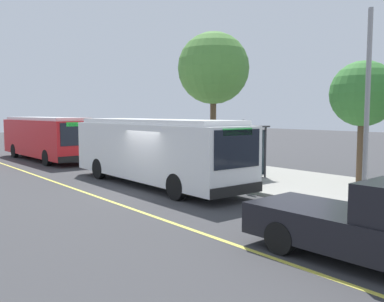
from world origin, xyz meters
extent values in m
plane|color=#38383A|center=(0.00, 0.00, 0.00)|extent=(120.00, 120.00, 0.00)
cube|color=gray|center=(0.00, 6.00, 0.07)|extent=(44.00, 6.40, 0.15)
cube|color=#E0D64C|center=(0.00, -2.20, 0.00)|extent=(36.00, 0.14, 0.01)
cube|color=white|center=(-1.10, 1.00, 1.55)|extent=(10.53, 2.61, 2.40)
cube|color=silver|center=(-1.10, 1.00, 2.85)|extent=(9.68, 2.35, 0.20)
cube|color=black|center=(4.17, 0.97, 1.98)|extent=(0.05, 2.17, 1.34)
cube|color=black|center=(-1.09, 2.29, 1.84)|extent=(9.25, 0.10, 1.06)
cube|color=#197259|center=(-1.09, 2.29, 0.57)|extent=(9.98, 0.09, 0.28)
cube|color=#26D83F|center=(4.18, 0.97, 2.57)|extent=(0.04, 1.40, 0.24)
cube|color=black|center=(4.19, 0.97, 0.53)|extent=(0.10, 2.50, 0.36)
cylinder|color=black|center=(2.17, 2.14, 0.50)|extent=(1.00, 0.29, 1.00)
cylinder|color=black|center=(2.15, -0.17, 0.50)|extent=(1.00, 0.29, 1.00)
cylinder|color=black|center=(-4.25, 2.17, 0.50)|extent=(1.00, 0.29, 1.00)
cylinder|color=black|center=(-4.26, -0.14, 0.50)|extent=(1.00, 0.29, 1.00)
cube|color=red|center=(-14.06, 0.73, 1.55)|extent=(10.26, 2.77, 2.40)
cube|color=silver|center=(-14.06, 0.73, 2.85)|extent=(9.44, 2.50, 0.20)
cube|color=black|center=(-8.94, 0.84, 1.98)|extent=(0.09, 2.17, 1.34)
cube|color=black|center=(-14.09, 2.02, 1.84)|extent=(8.98, 0.23, 1.06)
cube|color=white|center=(-14.09, 2.03, 0.57)|extent=(9.70, 0.24, 0.28)
cube|color=#26D83F|center=(-8.94, 0.84, 2.57)|extent=(0.06, 1.40, 0.24)
cube|color=black|center=(-8.93, 0.84, 0.53)|extent=(0.13, 2.50, 0.36)
cylinder|color=black|center=(-10.92, 1.96, 0.50)|extent=(1.01, 0.30, 1.00)
cylinder|color=black|center=(-10.87, -0.35, 0.50)|extent=(1.01, 0.30, 1.00)
cylinder|color=black|center=(-17.15, 1.82, 0.50)|extent=(1.01, 0.30, 1.00)
cylinder|color=black|center=(-17.10, -0.49, 0.50)|extent=(1.01, 0.30, 1.00)
cube|color=black|center=(9.95, -0.90, 0.68)|extent=(5.48, 2.24, 0.75)
cylinder|color=black|center=(8.29, -0.07, 0.38)|extent=(0.77, 0.27, 0.76)
cylinder|color=black|center=(8.37, -1.87, 0.38)|extent=(0.77, 0.27, 0.76)
cylinder|color=#333338|center=(1.17, 5.87, 1.35)|extent=(0.10, 0.10, 2.40)
cylinder|color=#333338|center=(1.17, 4.57, 1.35)|extent=(0.10, 0.10, 2.40)
cylinder|color=#333338|center=(-1.43, 5.87, 1.35)|extent=(0.10, 0.10, 2.40)
cylinder|color=#333338|center=(-1.43, 4.57, 1.35)|extent=(0.10, 0.10, 2.40)
cube|color=#333338|center=(-0.13, 5.22, 2.59)|extent=(2.90, 1.60, 0.08)
cube|color=#4C606B|center=(-0.13, 5.87, 1.35)|extent=(2.47, 0.04, 2.16)
cube|color=navy|center=(-1.43, 5.22, 1.30)|extent=(0.06, 1.11, 1.82)
cube|color=brown|center=(-0.12, 5.29, 0.60)|extent=(1.60, 0.44, 0.06)
cube|color=brown|center=(-0.12, 5.53, 0.88)|extent=(1.60, 0.05, 0.44)
cube|color=#333338|center=(-0.84, 5.29, 0.38)|extent=(0.08, 0.40, 0.45)
cube|color=#333338|center=(0.60, 5.29, 0.38)|extent=(0.08, 0.40, 0.45)
cylinder|color=#333338|center=(2.06, 3.43, 1.55)|extent=(0.07, 0.07, 2.80)
cube|color=white|center=(2.06, 3.41, 2.65)|extent=(0.44, 0.03, 0.56)
cube|color=red|center=(2.06, 3.40, 2.65)|extent=(0.40, 0.01, 0.16)
cylinder|color=#282D47|center=(1.25, 4.05, 0.57)|extent=(0.14, 0.14, 0.85)
cylinder|color=#282D47|center=(1.25, 3.87, 0.57)|extent=(0.14, 0.14, 0.85)
cube|color=beige|center=(1.25, 3.96, 1.31)|extent=(0.24, 0.40, 0.62)
sphere|color=tan|center=(1.25, 3.96, 1.73)|extent=(0.22, 0.22, 0.22)
cylinder|color=brown|center=(-4.07, 7.21, 2.22)|extent=(0.36, 0.36, 4.13)
sphere|color=#4C8438|center=(-4.07, 7.21, 5.86)|extent=(4.21, 4.21, 4.21)
cylinder|color=brown|center=(4.74, 8.18, 1.57)|extent=(0.36, 0.36, 2.84)
sphere|color=#387A33|center=(4.74, 8.18, 4.08)|extent=(2.90, 2.90, 2.90)
cylinder|color=gray|center=(7.39, 3.62, 3.35)|extent=(0.16, 0.16, 6.40)
camera|label=1|loc=(14.24, -9.20, 3.21)|focal=38.57mm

